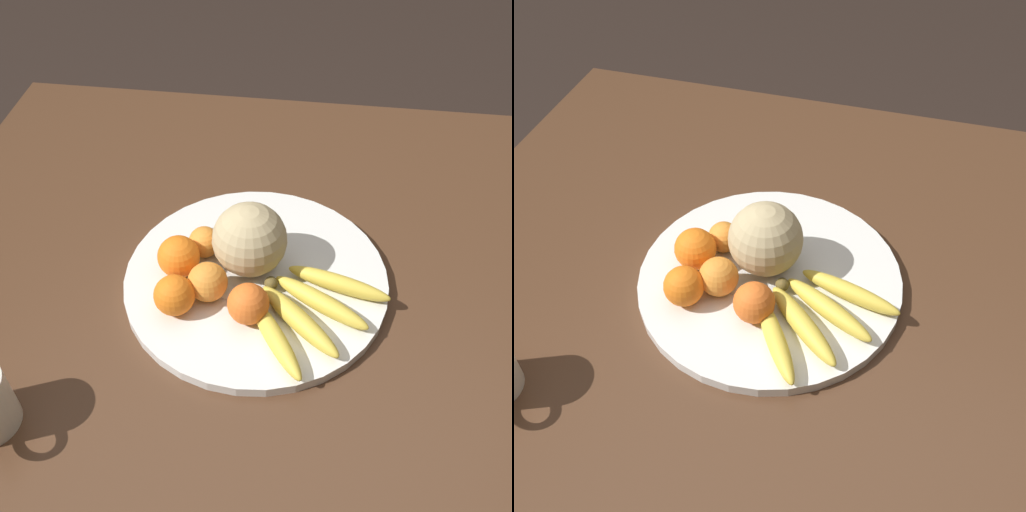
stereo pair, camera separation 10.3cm
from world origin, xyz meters
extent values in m
plane|color=black|center=(0.00, 0.00, 0.00)|extent=(12.00, 12.00, 0.00)
cube|color=#4C301E|center=(0.00, 0.00, 0.70)|extent=(1.45, 1.18, 0.04)
cube|color=#4C301E|center=(-0.64, 0.50, 0.34)|extent=(0.07, 0.07, 0.68)
cylinder|color=white|center=(-0.05, -0.03, 0.73)|extent=(0.47, 0.47, 0.02)
torus|color=navy|center=(-0.05, -0.03, 0.73)|extent=(0.47, 0.47, 0.01)
sphere|color=tan|center=(-0.06, -0.01, 0.80)|extent=(0.13, 0.13, 0.13)
sphere|color=brown|center=(-0.02, -0.06, 0.75)|extent=(0.02, 0.02, 0.02)
ellipsoid|color=gold|center=(0.00, -0.18, 0.75)|extent=(0.12, 0.16, 0.03)
ellipsoid|color=gold|center=(0.04, -0.14, 0.75)|extent=(0.16, 0.15, 0.03)
ellipsoid|color=gold|center=(0.07, -0.10, 0.75)|extent=(0.18, 0.12, 0.03)
ellipsoid|color=gold|center=(0.10, -0.05, 0.75)|extent=(0.19, 0.08, 0.03)
sphere|color=orange|center=(-0.18, -0.04, 0.77)|extent=(0.08, 0.08, 0.08)
sphere|color=orange|center=(-0.05, -0.13, 0.77)|extent=(0.07, 0.07, 0.07)
sphere|color=orange|center=(-0.17, -0.13, 0.77)|extent=(0.07, 0.07, 0.07)
sphere|color=orange|center=(-0.15, 0.01, 0.77)|extent=(0.06, 0.06, 0.06)
sphere|color=orange|center=(-0.12, -0.09, 0.77)|extent=(0.07, 0.07, 0.07)
cube|color=white|center=(-0.08, -0.08, 0.74)|extent=(0.09, 0.06, 0.00)
camera|label=1|loc=(0.04, -0.75, 1.52)|focal=42.00mm
camera|label=2|loc=(0.15, -0.73, 1.52)|focal=42.00mm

